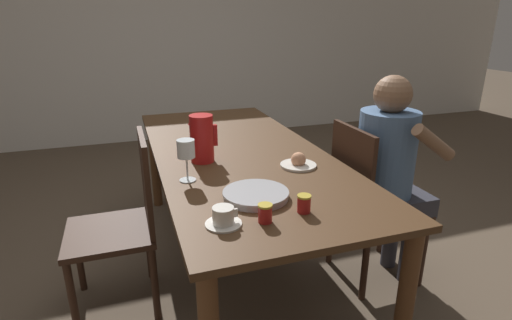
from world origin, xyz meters
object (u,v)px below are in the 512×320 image
at_px(wine_glass_water, 186,151).
at_px(bread_plate, 298,162).
at_px(person_seated, 390,166).
at_px(red_pitcher, 202,138).
at_px(serving_tray, 256,195).
at_px(jam_jar_red, 304,203).
at_px(chair_person_side, 368,201).
at_px(jam_jar_amber, 265,212).
at_px(teacup_near_person, 223,217).
at_px(chair_opposite, 124,220).

height_order(wine_glass_water, bread_plate, wine_glass_water).
distance_m(wine_glass_water, bread_plate, 0.57).
distance_m(person_seated, red_pitcher, 1.00).
xyz_separation_m(person_seated, serving_tray, (-0.83, -0.23, 0.06)).
distance_m(red_pitcher, bread_plate, 0.50).
distance_m(bread_plate, jam_jar_red, 0.50).
height_order(red_pitcher, wine_glass_water, red_pitcher).
bearing_deg(wine_glass_water, chair_person_side, -0.09).
bearing_deg(jam_jar_amber, teacup_near_person, 169.51).
bearing_deg(jam_jar_amber, jam_jar_red, 9.11).
relative_size(serving_tray, bread_plate, 1.51).
distance_m(chair_opposite, serving_tray, 0.76).
xyz_separation_m(serving_tray, jam_jar_red, (0.13, -0.18, 0.02)).
bearing_deg(jam_jar_red, serving_tray, 126.86).
distance_m(chair_person_side, person_seated, 0.23).
bearing_deg(red_pitcher, chair_opposite, -174.41).
bearing_deg(teacup_near_person, bread_plate, 42.70).
distance_m(red_pitcher, jam_jar_amber, 0.73).
bearing_deg(chair_person_side, serving_tray, -69.65).
height_order(chair_opposite, red_pitcher, red_pitcher).
distance_m(chair_opposite, jam_jar_amber, 0.89).
height_order(bread_plate, jam_jar_amber, bread_plate).
height_order(bread_plate, jam_jar_red, bread_plate).
height_order(person_seated, red_pitcher, person_seated).
xyz_separation_m(chair_person_side, jam_jar_amber, (-0.78, -0.48, 0.29)).
height_order(person_seated, teacup_near_person, person_seated).
distance_m(wine_glass_water, jam_jar_red, 0.59).
bearing_deg(chair_person_side, jam_jar_amber, -58.32).
bearing_deg(red_pitcher, serving_tray, -77.35).
height_order(wine_glass_water, jam_jar_red, wine_glass_water).
xyz_separation_m(chair_person_side, jam_jar_red, (-0.61, -0.45, 0.29)).
height_order(chair_opposite, jam_jar_red, chair_opposite).
xyz_separation_m(chair_opposite, serving_tray, (0.53, -0.47, 0.27)).
height_order(chair_opposite, wine_glass_water, wine_glass_water).
distance_m(wine_glass_water, teacup_near_person, 0.47).
bearing_deg(bread_plate, teacup_near_person, -137.30).
distance_m(chair_person_side, chair_opposite, 1.29).
bearing_deg(jam_jar_amber, person_seated, 26.83).
height_order(serving_tray, jam_jar_red, jam_jar_red).
bearing_deg(chair_opposite, red_pitcher, -84.41).
xyz_separation_m(chair_person_side, red_pitcher, (-0.86, 0.24, 0.38)).
bearing_deg(teacup_near_person, red_pitcher, 84.57).
relative_size(chair_opposite, teacup_near_person, 6.82).
relative_size(red_pitcher, wine_glass_water, 1.26).
xyz_separation_m(chair_person_side, wine_glass_water, (-0.98, 0.00, 0.40)).
relative_size(chair_person_side, red_pitcher, 3.73).
xyz_separation_m(chair_person_side, teacup_near_person, (-0.93, -0.45, 0.28)).
bearing_deg(chair_person_side, jam_jar_red, -53.45).
height_order(chair_person_side, wine_glass_water, wine_glass_water).
height_order(teacup_near_person, serving_tray, teacup_near_person).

